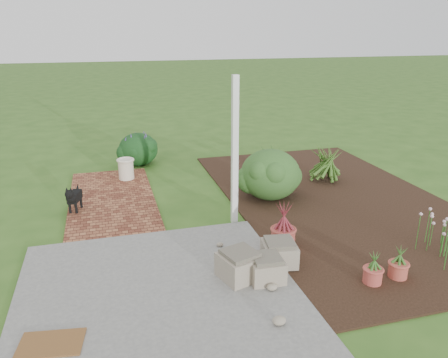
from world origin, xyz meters
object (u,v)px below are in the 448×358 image
object	(u,v)px
black_dog	(74,197)
evergreen_shrub	(270,173)
cream_ceramic_urn	(126,169)
stone_trough_near	(266,269)

from	to	relation	value
black_dog	evergreen_shrub	size ratio (longest dim) A/B	0.47
black_dog	cream_ceramic_urn	world-z (taller)	black_dog
stone_trough_near	evergreen_shrub	world-z (taller)	evergreen_shrub
stone_trough_near	black_dog	distance (m)	3.96
evergreen_shrub	cream_ceramic_urn	bearing A→B (deg)	145.10
stone_trough_near	evergreen_shrub	distance (m)	3.03
stone_trough_near	black_dog	size ratio (longest dim) A/B	0.81
stone_trough_near	black_dog	bearing A→B (deg)	129.62
black_dog	cream_ceramic_urn	bearing A→B (deg)	74.12
stone_trough_near	cream_ceramic_urn	distance (m)	4.87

